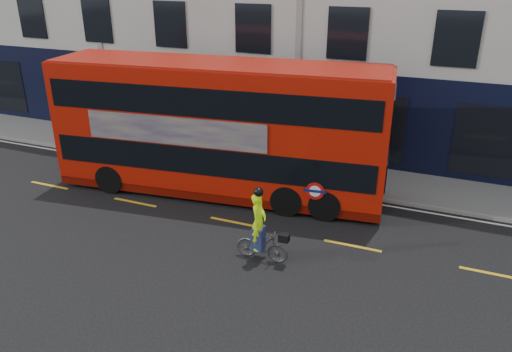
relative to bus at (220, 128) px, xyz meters
The scene contains 7 objects.
ground 4.65m from the bus, 67.26° to the right, with size 120.00×120.00×0.00m, color black.
pavement 4.08m from the bus, 62.45° to the left, with size 60.00×3.00×0.12m, color slate.
kerb 3.20m from the bus, 42.73° to the left, with size 60.00×0.12×0.13m, color gray.
road_edge_line 3.13m from the bus, 35.95° to the left, with size 58.00×0.10×0.01m, color silver.
lane_dashes 3.61m from the bus, 54.33° to the right, with size 58.00×0.12×0.01m, color gold, non-canonical shape.
bus is the anchor object (origin of this frame).
cyclist 5.28m from the bus, 50.86° to the right, with size 1.62×0.64×2.32m.
Camera 1 is at (6.25, -11.95, 8.11)m, focal length 35.00 mm.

